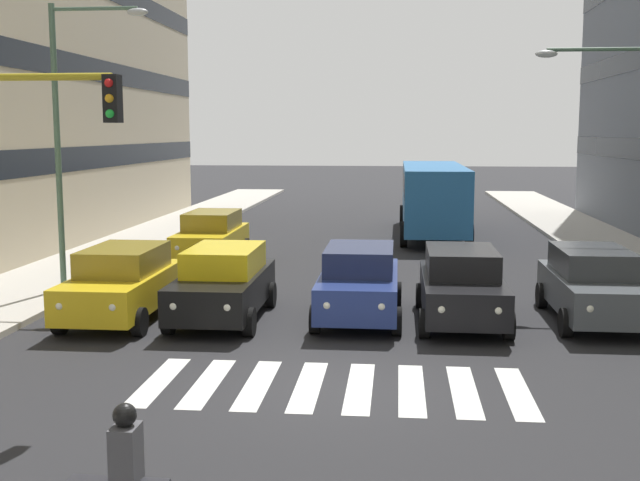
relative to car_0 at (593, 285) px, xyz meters
name	(u,v)px	position (x,y,z in m)	size (l,w,h in m)	color
ground_plane	(334,387)	(5.63, 5.36, -0.89)	(180.00, 180.00, 0.00)	#262628
crosswalk_markings	(334,387)	(5.63, 5.36, -0.88)	(6.75, 2.80, 0.01)	silver
car_0	(593,285)	(0.00, 0.00, 0.00)	(2.02, 4.44, 1.72)	#474C51
car_1	(461,285)	(3.06, 0.36, 0.00)	(2.02, 4.44, 1.72)	black
car_2	(359,282)	(5.45, 0.22, 0.00)	(2.02, 4.44, 1.72)	navy
car_3	(223,283)	(8.64, 0.62, 0.00)	(2.02, 4.44, 1.72)	black
car_4	(122,283)	(11.03, 0.84, 0.00)	(2.02, 4.44, 1.72)	gold
car_row2_0	(212,236)	(10.89, -7.59, 0.00)	(2.02, 4.44, 1.72)	gold
bus_behind_traffic	(433,192)	(3.06, -15.39, 0.97)	(2.78, 10.50, 3.00)	#286BAD
street_lamp_right	(71,120)	(13.23, -1.78, 3.85)	(2.67, 0.28, 7.59)	#4C6B56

